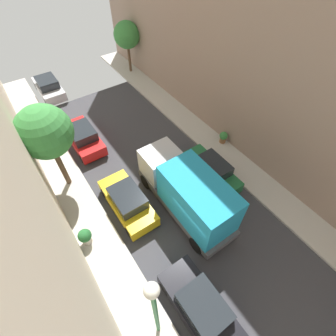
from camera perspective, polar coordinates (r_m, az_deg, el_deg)
The scene contains 14 objects.
ground at distance 14.47m, azimuth 7.63°, elevation -13.46°, with size 32.00×32.00×0.00m, color #38383D.
sidewalk_left at distance 13.41m, azimuth -10.56°, elevation -24.09°, with size 2.00×44.00×0.15m, color #B7B2A8.
sidewalk_right at distance 16.88m, azimuth 20.81°, elevation -3.95°, with size 2.00×44.00×0.15m, color #B7B2A8.
parked_car_left_2 at distance 12.38m, azimuth 7.58°, elevation -29.10°, with size 1.78×4.20×1.57m.
parked_car_left_3 at distance 14.56m, azimuth -9.22°, elevation -7.55°, with size 1.78×4.20×1.57m.
parked_car_left_4 at distance 18.92m, azimuth -18.83°, elevation 6.71°, with size 1.78×4.20×1.57m.
parked_car_left_5 at distance 25.47m, azimuth -25.64°, elevation 16.34°, with size 1.78×4.20×1.57m.
parked_car_right_2 at distance 15.96m, azimuth 9.65°, elevation -0.65°, with size 1.78×4.20×1.57m.
delivery_truck at distance 13.47m, azimuth 4.46°, elevation -5.52°, with size 2.26×6.60×3.38m.
street_tree_0 at distance 14.31m, azimuth -26.38°, elevation 7.30°, with size 2.89×2.89×5.64m.
street_tree_1 at distance 25.74m, azimuth -9.44°, elevation 27.79°, with size 2.36×2.36×4.60m.
potted_plant_0 at distance 18.49m, azimuth 12.55°, elevation 6.95°, with size 0.58×0.58×0.89m.
potted_plant_2 at distance 13.97m, azimuth -18.43°, elevation -14.66°, with size 0.70×0.70×1.05m.
lamp_post at distance 8.84m, azimuth -3.05°, elevation -29.30°, with size 0.44×0.44×6.12m.
Camera 1 is at (-5.25, -4.31, 12.78)m, focal length 26.64 mm.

